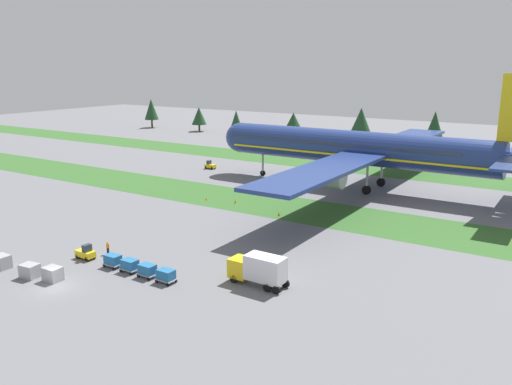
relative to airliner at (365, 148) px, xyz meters
name	(u,v)px	position (x,y,z in m)	size (l,w,h in m)	color
ground_plane	(56,287)	(-11.02, -63.74, -8.15)	(400.00, 400.00, 0.00)	slate
grass_strip_near	(262,203)	(-11.02, -20.42, -8.14)	(320.00, 14.42, 0.01)	#336028
grass_strip_far	(351,167)	(-11.02, 20.43, -8.14)	(320.00, 14.42, 0.01)	#336028
airliner	(365,148)	(0.00, 0.00, 0.00)	(65.71, 80.52, 22.73)	navy
baggage_tug	(86,253)	(-15.32, -55.94, -7.33)	(2.61, 1.32, 1.97)	yellow
cargo_dolly_lead	(113,260)	(-10.30, -55.99, -7.23)	(2.21, 1.52, 1.55)	#A3A3A8
cargo_dolly_second	(130,265)	(-7.40, -56.01, -7.23)	(2.21, 1.52, 1.55)	#A3A3A8
cargo_dolly_third	(147,270)	(-4.50, -56.04, -7.23)	(2.21, 1.52, 1.55)	#A3A3A8
cargo_dolly_fourth	(166,275)	(-1.60, -56.07, -7.23)	(2.21, 1.52, 1.55)	#A3A3A8
catering_truck	(258,269)	(7.58, -50.95, -6.20)	(6.98, 2.37, 3.58)	yellow
pushback_tractor	(210,165)	(-38.38, 0.08, -7.33)	(2.60, 1.31, 1.97)	yellow
ground_crew_marshaller	(108,247)	(-14.28, -53.22, -7.20)	(0.56, 0.36, 1.74)	black
uld_container_0	(2,262)	(-21.40, -63.57, -7.33)	(2.00, 1.60, 1.64)	#A3A3A8
uld_container_1	(30,271)	(-15.98, -63.47, -7.35)	(2.00, 1.60, 1.60)	#A3A3A8
uld_container_2	(53,274)	(-12.93, -62.63, -7.34)	(2.00, 1.60, 1.62)	#A3A3A8
taxiway_marker_0	(206,199)	(-20.71, -24.05, -7.92)	(0.44, 0.44, 0.45)	orange
taxiway_marker_1	(235,201)	(-15.11, -22.84, -7.84)	(0.44, 0.44, 0.61)	orange
taxiway_marker_2	(279,214)	(-4.45, -25.69, -7.83)	(0.44, 0.44, 0.63)	orange
distant_tree_line	(403,125)	(-8.98, 53.35, -1.14)	(201.13, 10.83, 12.27)	#4C3823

